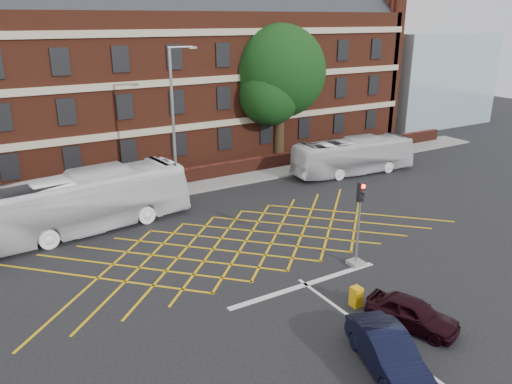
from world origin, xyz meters
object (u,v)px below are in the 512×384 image
bus_right (353,156)px  car_maroon (412,313)px  deciduous_tree (279,78)px  utility_cabinet (356,297)px  traffic_light_near (358,232)px  street_lamp (176,151)px  car_navy (388,352)px  bus_left (83,202)px

bus_right → car_maroon: size_ratio=2.78×
car_maroon → deciduous_tree: (9.59, 24.12, 6.16)m
bus_right → utility_cabinet: (-12.64, -14.62, -0.96)m
car_maroon → traffic_light_near: (1.66, 5.08, 1.15)m
street_lamp → car_navy: bearing=-90.7°
street_lamp → traffic_light_near: bearing=-72.1°
car_maroon → street_lamp: street_lamp is taller
car_navy → deciduous_tree: bearing=82.4°
traffic_light_near → utility_cabinet: 4.00m
car_navy → traffic_light_near: (4.32, 6.44, 1.07)m
car_maroon → utility_cabinet: bearing=90.2°
traffic_light_near → street_lamp: bearing=107.9°
bus_left → utility_cabinet: size_ratio=14.13×
car_navy → utility_cabinet: car_navy is taller
car_navy → deciduous_tree: size_ratio=0.38×
traffic_light_near → deciduous_tree: bearing=67.4°
car_navy → car_maroon: size_ratio=1.17×
bus_right → street_lamp: (-14.23, 0.88, 2.10)m
car_navy → street_lamp: (0.23, 19.13, 2.80)m
car_navy → traffic_light_near: 7.83m
bus_right → utility_cabinet: size_ratio=11.56×
bus_left → car_navy: (6.10, -17.63, -1.01)m
bus_left → traffic_light_near: 15.29m
car_maroon → traffic_light_near: 5.47m
deciduous_tree → street_lamp: size_ratio=1.13×
bus_right → utility_cabinet: bearing=145.4°
bus_right → traffic_light_near: 15.56m
deciduous_tree → traffic_light_near: (-7.93, -19.03, -5.01)m
car_maroon → street_lamp: size_ratio=0.36×
car_maroon → utility_cabinet: 2.42m
car_navy → traffic_light_near: bearing=74.3°
car_maroon → deciduous_tree: deciduous_tree is taller
deciduous_tree → street_lamp: deciduous_tree is taller
bus_left → deciduous_tree: bearing=-73.6°
bus_left → traffic_light_near: size_ratio=2.86×
car_navy → bus_left: bearing=127.2°
utility_cabinet → traffic_light_near: bearing=48.4°
bus_left → car_navy: 18.68m
bus_left → bus_right: bus_left is taller
street_lamp → utility_cabinet: 15.89m
traffic_light_near → utility_cabinet: (-2.51, -2.82, -1.33)m
bus_left → utility_cabinet: (7.92, -14.00, -1.27)m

